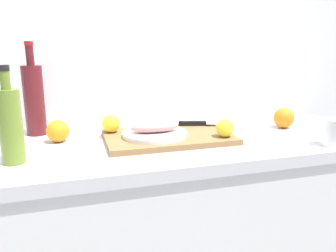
# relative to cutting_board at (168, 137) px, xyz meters

# --- Properties ---
(back_wall) EXTENTS (3.20, 0.05, 2.50)m
(back_wall) POSITION_rel_cutting_board_xyz_m (-0.19, 0.34, 0.34)
(back_wall) COLOR white
(back_wall) RESTS_ON ground_plane
(cutting_board) EXTENTS (0.45, 0.29, 0.02)m
(cutting_board) POSITION_rel_cutting_board_xyz_m (0.00, 0.00, 0.00)
(cutting_board) COLOR olive
(cutting_board) RESTS_ON kitchen_counter
(white_plate) EXTENTS (0.23, 0.23, 0.01)m
(white_plate) POSITION_rel_cutting_board_xyz_m (-0.05, -0.01, 0.02)
(white_plate) COLOR white
(white_plate) RESTS_ON cutting_board
(fish_fillet) EXTENTS (0.17, 0.07, 0.04)m
(fish_fillet) POSITION_rel_cutting_board_xyz_m (-0.05, -0.01, 0.04)
(fish_fillet) COLOR tan
(fish_fillet) RESTS_ON white_plate
(chef_knife) EXTENTS (0.29, 0.10, 0.02)m
(chef_knife) POSITION_rel_cutting_board_xyz_m (0.18, 0.09, 0.02)
(chef_knife) COLOR silver
(chef_knife) RESTS_ON cutting_board
(lemon_0) EXTENTS (0.07, 0.07, 0.07)m
(lemon_0) POSITION_rel_cutting_board_xyz_m (-0.19, 0.08, 0.04)
(lemon_0) COLOR yellow
(lemon_0) RESTS_ON cutting_board
(lemon_1) EXTENTS (0.06, 0.06, 0.06)m
(lemon_1) POSITION_rel_cutting_board_xyz_m (0.18, -0.09, 0.04)
(lemon_1) COLOR yellow
(lemon_1) RESTS_ON cutting_board
(olive_oil_bottle) EXTENTS (0.06, 0.06, 0.28)m
(olive_oil_bottle) POSITION_rel_cutting_board_xyz_m (-0.49, -0.11, 0.10)
(olive_oil_bottle) COLOR olive
(olive_oil_bottle) RESTS_ON kitchen_counter
(wine_bottle) EXTENTS (0.07, 0.07, 0.35)m
(wine_bottle) POSITION_rel_cutting_board_xyz_m (-0.46, 0.21, 0.13)
(wine_bottle) COLOR #59191E
(wine_bottle) RESTS_ON kitchen_counter
(coffee_mug_0) EXTENTS (0.11, 0.07, 0.09)m
(coffee_mug_0) POSITION_rel_cutting_board_xyz_m (0.52, -0.23, 0.04)
(coffee_mug_0) COLOR white
(coffee_mug_0) RESTS_ON kitchen_counter
(orange_0) EXTENTS (0.08, 0.08, 0.08)m
(orange_0) POSITION_rel_cutting_board_xyz_m (-0.38, 0.08, 0.03)
(orange_0) COLOR orange
(orange_0) RESTS_ON kitchen_counter
(orange_1) EXTENTS (0.08, 0.08, 0.08)m
(orange_1) POSITION_rel_cutting_board_xyz_m (0.51, 0.03, 0.03)
(orange_1) COLOR orange
(orange_1) RESTS_ON kitchen_counter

